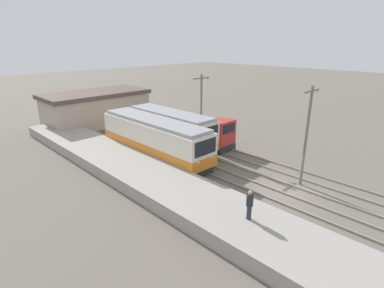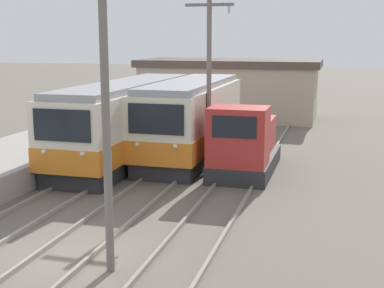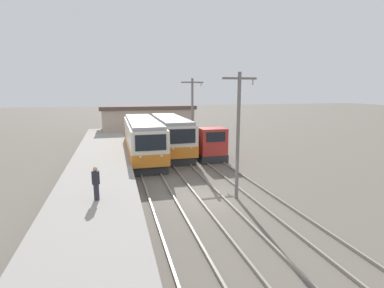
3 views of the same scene
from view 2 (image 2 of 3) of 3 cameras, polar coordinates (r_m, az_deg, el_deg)
ground_plane at (r=14.63m, az=-14.33°, el=-11.70°), size 200.00×200.00×0.00m
track_center at (r=14.51m, az=-13.64°, el=-11.56°), size 1.54×60.00×0.14m
track_right at (r=13.40m, az=-2.01°, el=-13.20°), size 1.54×60.00×0.14m
commuter_train_left at (r=25.34m, az=-6.84°, el=2.22°), size 2.84×12.59×3.62m
commuter_train_center at (r=25.46m, az=-0.07°, el=2.38°), size 2.84×10.41×3.66m
shunting_locomotive at (r=22.56m, az=5.65°, el=-0.10°), size 2.40×5.55×3.00m
catenary_mast_near at (r=12.52m, az=-9.15°, el=3.53°), size 2.00×0.20×7.28m
catenary_mast_mid at (r=22.20m, az=1.84°, el=6.96°), size 2.00×0.20×7.28m
station_building at (r=38.53m, az=4.11°, el=5.94°), size 12.60×6.30×4.15m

